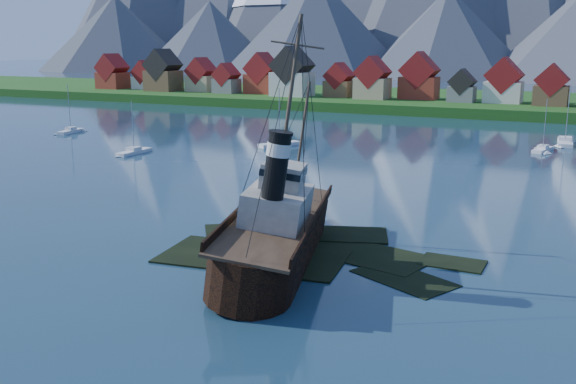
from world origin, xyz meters
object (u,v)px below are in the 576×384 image
at_px(tugboat_wreck, 280,227).
at_px(sailboat_f, 279,145).
at_px(sailboat_e, 565,143).
at_px(sailboat_b, 71,132).
at_px(sailboat_a, 134,152).
at_px(sailboat_d, 543,150).

xyz_separation_m(tugboat_wreck, sailboat_f, (-32.35, 63.35, -2.79)).
bearing_deg(sailboat_e, sailboat_b, -167.37).
height_order(sailboat_a, sailboat_e, sailboat_e).
bearing_deg(sailboat_d, sailboat_e, 87.22).
distance_m(sailboat_b, sailboat_d, 105.37).
relative_size(sailboat_a, sailboat_f, 0.85).
distance_m(sailboat_a, sailboat_b, 37.02).
distance_m(sailboat_b, sailboat_e, 111.54).
distance_m(sailboat_d, sailboat_e, 12.43).
xyz_separation_m(tugboat_wreck, sailboat_a, (-53.23, 42.67, -2.84)).
bearing_deg(sailboat_a, sailboat_f, 43.49).
xyz_separation_m(tugboat_wreck, sailboat_b, (-86.14, 59.64, -2.79)).
bearing_deg(tugboat_wreck, sailboat_b, 129.32).
bearing_deg(tugboat_wreck, sailboat_a, 125.30).
distance_m(sailboat_a, sailboat_e, 88.92).
relative_size(sailboat_a, sailboat_d, 1.00).
bearing_deg(sailboat_b, sailboat_f, -5.33).
height_order(sailboat_a, sailboat_f, sailboat_f).
bearing_deg(tugboat_wreck, sailboat_f, 101.07).
relative_size(sailboat_b, sailboat_d, 1.12).
bearing_deg(sailboat_e, sailboat_d, -109.93).
height_order(tugboat_wreck, sailboat_e, tugboat_wreck).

